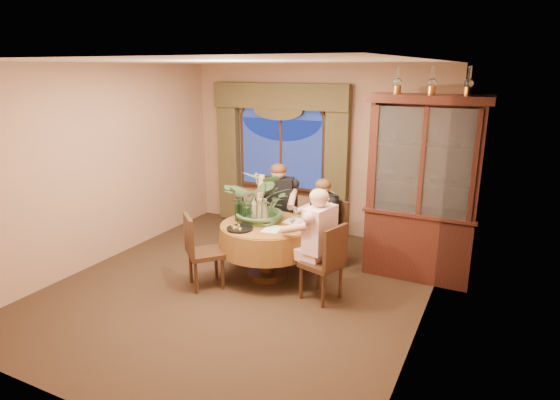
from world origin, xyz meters
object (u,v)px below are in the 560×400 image
at_px(wine_bottle_2, 254,205).
at_px(wine_bottle_4, 254,209).
at_px(oil_lamp_left, 398,80).
at_px(stoneware_vase, 262,210).
at_px(wine_bottle_1, 243,206).
at_px(person_scarf, 323,223).
at_px(wine_bottle_0, 243,209).
at_px(oil_lamp_center, 432,80).
at_px(wine_bottle_3, 237,209).
at_px(chair_front_left, 206,251).
at_px(person_back, 279,208).
at_px(olive_bowl, 265,224).
at_px(chair_right, 321,262).
at_px(oil_lamp_right, 469,81).
at_px(dining_table, 267,250).
at_px(chair_back_right, 327,234).
at_px(person_pink, 320,243).
at_px(centerpiece_plant, 263,176).
at_px(chair_back, 281,223).
at_px(china_cabinet, 423,190).

xyz_separation_m(wine_bottle_2, wine_bottle_4, (0.09, -0.17, 0.00)).
xyz_separation_m(oil_lamp_left, stoneware_vase, (-1.50, -0.83, -1.69)).
distance_m(oil_lamp_left, wine_bottle_1, 2.60).
relative_size(person_scarf, wine_bottle_0, 3.85).
xyz_separation_m(oil_lamp_center, wine_bottle_3, (-2.22, -0.99, -1.67)).
bearing_deg(wine_bottle_0, wine_bottle_3, -162.36).
xyz_separation_m(chair_front_left, person_back, (0.31, 1.46, 0.21)).
bearing_deg(olive_bowl, wine_bottle_4, 152.65).
xyz_separation_m(person_scarf, olive_bowl, (-0.51, -0.77, 0.14)).
relative_size(person_back, wine_bottle_4, 4.21).
bearing_deg(olive_bowl, wine_bottle_0, 173.26).
height_order(oil_lamp_center, chair_right, oil_lamp_center).
bearing_deg(olive_bowl, person_scarf, 56.53).
distance_m(oil_lamp_right, wine_bottle_0, 3.21).
bearing_deg(dining_table, stoneware_vase, 138.04).
bearing_deg(olive_bowl, person_back, 106.19).
bearing_deg(person_back, chair_right, 119.29).
relative_size(oil_lamp_left, chair_right, 0.35).
bearing_deg(wine_bottle_2, wine_bottle_4, -60.93).
bearing_deg(oil_lamp_center, chair_back_right, -168.15).
bearing_deg(wine_bottle_4, person_back, 92.56).
height_order(person_pink, centerpiece_plant, centerpiece_plant).
bearing_deg(wine_bottle_0, stoneware_vase, 32.50).
bearing_deg(wine_bottle_1, oil_lamp_left, 25.36).
bearing_deg(oil_lamp_center, wine_bottle_0, -155.65).
distance_m(oil_lamp_left, centerpiece_plant, 2.10).
relative_size(oil_lamp_right, person_scarf, 0.27).
height_order(wine_bottle_1, wine_bottle_3, same).
relative_size(wine_bottle_1, wine_bottle_4, 1.00).
xyz_separation_m(person_back, wine_bottle_0, (-0.09, -0.89, 0.22)).
bearing_deg(chair_back_right, wine_bottle_0, 79.13).
distance_m(stoneware_vase, wine_bottle_4, 0.12).
bearing_deg(chair_back, centerpiece_plant, 84.16).
bearing_deg(chair_front_left, wine_bottle_1, 119.90).
height_order(oil_lamp_right, person_pink, oil_lamp_right).
xyz_separation_m(china_cabinet, wine_bottle_2, (-2.11, -0.72, -0.29)).
distance_m(chair_right, wine_bottle_3, 1.38).
bearing_deg(dining_table, oil_lamp_right, 22.61).
xyz_separation_m(oil_lamp_left, chair_back, (-1.59, -0.09, -2.10)).
xyz_separation_m(china_cabinet, wine_bottle_0, (-2.14, -0.97, -0.29)).
bearing_deg(wine_bottle_1, olive_bowl, -20.51).
relative_size(oil_lamp_center, chair_back, 0.35).
xyz_separation_m(oil_lamp_left, wine_bottle_4, (-1.60, -0.89, -1.67)).
distance_m(chair_front_left, olive_bowl, 0.84).
distance_m(oil_lamp_left, chair_back, 2.64).
xyz_separation_m(dining_table, olive_bowl, (0.03, -0.08, 0.40)).
bearing_deg(olive_bowl, oil_lamp_left, 36.60).
xyz_separation_m(china_cabinet, oil_lamp_right, (0.42, 0.00, 1.38)).
distance_m(centerpiece_plant, olive_bowl, 0.63).
bearing_deg(stoneware_vase, person_scarf, 42.26).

